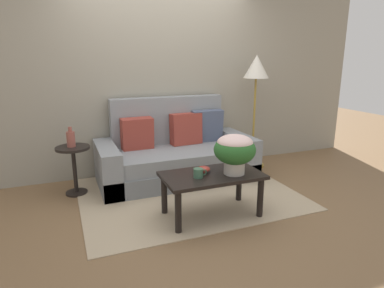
# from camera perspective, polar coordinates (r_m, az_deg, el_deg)

# --- Properties ---
(ground_plane) EXTENTS (14.00, 14.00, 0.00)m
(ground_plane) POSITION_cam_1_polar(r_m,az_deg,el_deg) (3.88, 0.24, -9.45)
(ground_plane) COLOR brown
(wall_back) EXTENTS (6.40, 0.12, 2.98)m
(wall_back) POSITION_cam_1_polar(r_m,az_deg,el_deg) (4.72, -5.54, 13.44)
(wall_back) COLOR gray
(wall_back) RESTS_ON ground
(area_rug) EXTENTS (2.46, 1.94, 0.01)m
(area_rug) POSITION_cam_1_polar(r_m,az_deg,el_deg) (4.04, -0.75, -8.39)
(area_rug) COLOR tan
(area_rug) RESTS_ON ground
(couch) EXTENTS (2.01, 0.92, 1.06)m
(couch) POSITION_cam_1_polar(r_m,az_deg,el_deg) (4.46, -2.86, -1.90)
(couch) COLOR slate
(couch) RESTS_ON ground
(coffee_table) EXTENTS (1.00, 0.55, 0.45)m
(coffee_table) POSITION_cam_1_polar(r_m,az_deg,el_deg) (3.39, 3.41, -6.27)
(coffee_table) COLOR black
(coffee_table) RESTS_ON ground
(side_table) EXTENTS (0.39, 0.39, 0.58)m
(side_table) POSITION_cam_1_polar(r_m,az_deg,el_deg) (4.14, -19.42, -2.83)
(side_table) COLOR black
(side_table) RESTS_ON ground
(floor_lamp) EXTENTS (0.35, 0.35, 1.61)m
(floor_lamp) POSITION_cam_1_polar(r_m,az_deg,el_deg) (4.86, 10.82, 11.18)
(floor_lamp) COLOR olive
(floor_lamp) RESTS_ON ground
(potted_plant) EXTENTS (0.41, 0.41, 0.40)m
(potted_plant) POSITION_cam_1_polar(r_m,az_deg,el_deg) (3.32, 7.27, -0.92)
(potted_plant) COLOR #B7B2A8
(potted_plant) RESTS_ON coffee_table
(coffee_mug) EXTENTS (0.14, 0.09, 0.09)m
(coffee_mug) POSITION_cam_1_polar(r_m,az_deg,el_deg) (3.25, 1.12, -4.95)
(coffee_mug) COLOR #3D664C
(coffee_mug) RESTS_ON coffee_table
(snack_bowl) EXTENTS (0.13, 0.13, 0.07)m
(snack_bowl) POSITION_cam_1_polar(r_m,az_deg,el_deg) (3.38, 2.01, -4.31)
(snack_bowl) COLOR #B2382D
(snack_bowl) RESTS_ON coffee_table
(table_vase) EXTENTS (0.09, 0.09, 0.23)m
(table_vase) POSITION_cam_1_polar(r_m,az_deg,el_deg) (4.08, -19.89, 0.86)
(table_vase) COLOR #934C42
(table_vase) RESTS_ON side_table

